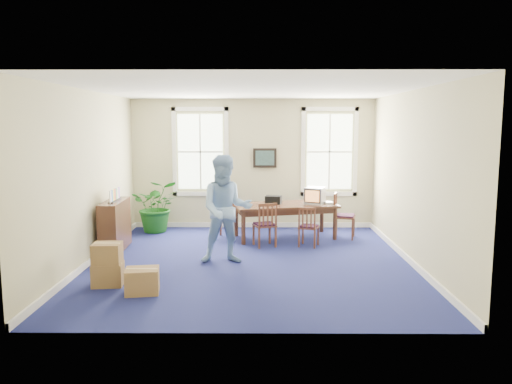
{
  "coord_description": "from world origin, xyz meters",
  "views": [
    {
      "loc": [
        0.17,
        -9.14,
        2.57
      ],
      "look_at": [
        0.1,
        0.6,
        1.25
      ],
      "focal_mm": 35.0,
      "sensor_mm": 36.0,
      "label": 1
    }
  ],
  "objects_px": {
    "conference_table": "(285,221)",
    "potted_plant": "(157,206)",
    "chair_near_left": "(265,224)",
    "credenza": "(115,228)",
    "crt_tv": "(315,195)",
    "man": "(226,209)",
    "cardboard_boxes": "(120,262)"
  },
  "relations": [
    {
      "from": "credenza",
      "to": "potted_plant",
      "type": "bearing_deg",
      "value": 75.11
    },
    {
      "from": "man",
      "to": "credenza",
      "type": "bearing_deg",
      "value": 156.15
    },
    {
      "from": "potted_plant",
      "to": "chair_near_left",
      "type": "bearing_deg",
      "value": -28.95
    },
    {
      "from": "chair_near_left",
      "to": "crt_tv",
      "type": "bearing_deg",
      "value": -162.96
    },
    {
      "from": "man",
      "to": "cardboard_boxes",
      "type": "distance_m",
      "value": 2.17
    },
    {
      "from": "man",
      "to": "credenza",
      "type": "height_order",
      "value": "man"
    },
    {
      "from": "conference_table",
      "to": "potted_plant",
      "type": "height_order",
      "value": "potted_plant"
    },
    {
      "from": "credenza",
      "to": "potted_plant",
      "type": "distance_m",
      "value": 2.0
    },
    {
      "from": "cardboard_boxes",
      "to": "crt_tv",
      "type": "bearing_deg",
      "value": 43.89
    },
    {
      "from": "crt_tv",
      "to": "man",
      "type": "distance_m",
      "value": 2.82
    },
    {
      "from": "chair_near_left",
      "to": "potted_plant",
      "type": "bearing_deg",
      "value": -47.94
    },
    {
      "from": "potted_plant",
      "to": "credenza",
      "type": "bearing_deg",
      "value": -103.02
    },
    {
      "from": "chair_near_left",
      "to": "credenza",
      "type": "distance_m",
      "value": 3.07
    },
    {
      "from": "crt_tv",
      "to": "chair_near_left",
      "type": "height_order",
      "value": "crt_tv"
    },
    {
      "from": "credenza",
      "to": "potted_plant",
      "type": "relative_size",
      "value": 1.01
    },
    {
      "from": "man",
      "to": "credenza",
      "type": "xyz_separation_m",
      "value": [
        -2.3,
        0.75,
        -0.51
      ]
    },
    {
      "from": "crt_tv",
      "to": "man",
      "type": "height_order",
      "value": "man"
    },
    {
      "from": "crt_tv",
      "to": "potted_plant",
      "type": "distance_m",
      "value": 3.79
    },
    {
      "from": "credenza",
      "to": "cardboard_boxes",
      "type": "height_order",
      "value": "credenza"
    },
    {
      "from": "conference_table",
      "to": "potted_plant",
      "type": "bearing_deg",
      "value": 154.77
    },
    {
      "from": "potted_plant",
      "to": "man",
      "type": "bearing_deg",
      "value": -55.59
    },
    {
      "from": "conference_table",
      "to": "man",
      "type": "distance_m",
      "value": 2.46
    },
    {
      "from": "chair_near_left",
      "to": "credenza",
      "type": "bearing_deg",
      "value": -9.18
    },
    {
      "from": "credenza",
      "to": "potted_plant",
      "type": "xyz_separation_m",
      "value": [
        0.45,
        1.95,
        0.13
      ]
    },
    {
      "from": "conference_table",
      "to": "potted_plant",
      "type": "xyz_separation_m",
      "value": [
        -3.05,
        0.64,
        0.24
      ]
    },
    {
      "from": "crt_tv",
      "to": "chair_near_left",
      "type": "relative_size",
      "value": 0.48
    },
    {
      "from": "chair_near_left",
      "to": "conference_table",
      "type": "bearing_deg",
      "value": -139.95
    },
    {
      "from": "cardboard_boxes",
      "to": "conference_table",
      "type": "bearing_deg",
      "value": 49.58
    },
    {
      "from": "chair_near_left",
      "to": "potted_plant",
      "type": "relative_size",
      "value": 0.75
    },
    {
      "from": "crt_tv",
      "to": "chair_near_left",
      "type": "distance_m",
      "value": 1.51
    },
    {
      "from": "credenza",
      "to": "cardboard_boxes",
      "type": "xyz_separation_m",
      "value": [
        0.66,
        -2.02,
        -0.14
      ]
    },
    {
      "from": "conference_table",
      "to": "cardboard_boxes",
      "type": "xyz_separation_m",
      "value": [
        -2.83,
        -3.33,
        -0.03
      ]
    }
  ]
}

